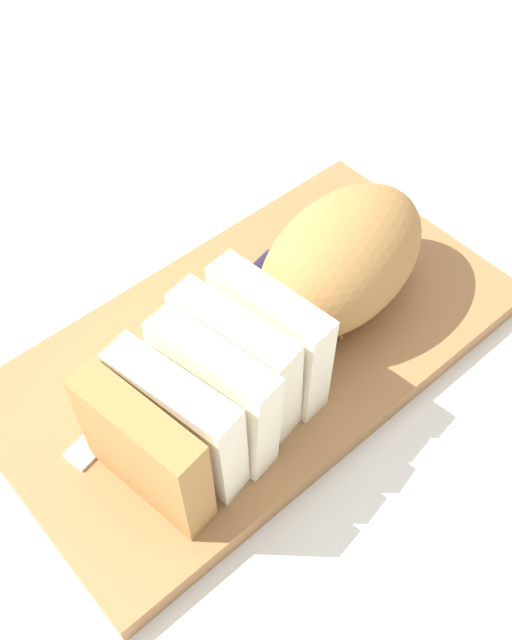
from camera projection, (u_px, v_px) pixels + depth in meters
name	position (u px, v px, depth m)	size (l,w,h in m)	color
ground_plane	(256.00, 355.00, 0.67)	(3.00, 3.00, 0.00)	silver
cutting_board	(256.00, 349.00, 0.66)	(0.46, 0.25, 0.02)	#9E6B3D
bread_loaf	(290.00, 311.00, 0.60)	(0.36, 0.15, 0.11)	#A8753D
bread_knife	(231.00, 304.00, 0.66)	(0.26, 0.06, 0.02)	silver
crumb_near_knife	(228.00, 294.00, 0.68)	(0.01, 0.01, 0.01)	tan
crumb_near_loaf	(341.00, 337.00, 0.65)	(0.00, 0.00, 0.00)	tan
crumb_stray_left	(285.00, 357.00, 0.63)	(0.01, 0.01, 0.01)	tan
crumb_stray_right	(293.00, 329.00, 0.65)	(0.01, 0.01, 0.01)	tan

